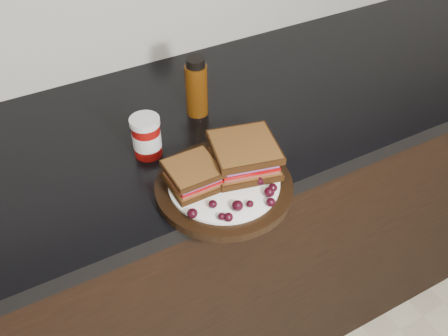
# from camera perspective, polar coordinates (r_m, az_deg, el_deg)

# --- Properties ---
(base_cabinets) EXTENTS (3.96, 0.58, 0.86)m
(base_cabinets) POSITION_cam_1_polar(r_m,az_deg,el_deg) (1.52, -5.10, -9.68)
(base_cabinets) COLOR black
(base_cabinets) RESTS_ON ground_plane
(countertop) EXTENTS (3.98, 0.60, 0.04)m
(countertop) POSITION_cam_1_polar(r_m,az_deg,el_deg) (1.20, -6.39, 3.86)
(countertop) COLOR black
(countertop) RESTS_ON base_cabinets
(plate) EXTENTS (0.28, 0.28, 0.02)m
(plate) POSITION_cam_1_polar(r_m,az_deg,el_deg) (1.01, 0.00, -2.15)
(plate) COLOR black
(plate) RESTS_ON countertop
(sandwich_left) EXTENTS (0.10, 0.10, 0.05)m
(sandwich_left) POSITION_cam_1_polar(r_m,az_deg,el_deg) (0.98, -3.57, -0.82)
(sandwich_left) COLOR brown
(sandwich_left) RESTS_ON plate
(sandwich_right) EXTENTS (0.16, 0.16, 0.06)m
(sandwich_right) POSITION_cam_1_polar(r_m,az_deg,el_deg) (1.02, 2.32, 1.47)
(sandwich_right) COLOR brown
(sandwich_right) RESTS_ON plate
(grape_0) EXTENTS (0.02, 0.02, 0.02)m
(grape_0) POSITION_cam_1_polar(r_m,az_deg,el_deg) (0.93, -3.63, -5.20)
(grape_0) COLOR black
(grape_0) RESTS_ON plate
(grape_1) EXTENTS (0.02, 0.02, 0.02)m
(grape_1) POSITION_cam_1_polar(r_m,az_deg,el_deg) (0.95, -1.29, -4.15)
(grape_1) COLOR black
(grape_1) RESTS_ON plate
(grape_2) EXTENTS (0.02, 0.02, 0.01)m
(grape_2) POSITION_cam_1_polar(r_m,az_deg,el_deg) (0.93, -0.26, -5.56)
(grape_2) COLOR black
(grape_2) RESTS_ON plate
(grape_3) EXTENTS (0.02, 0.02, 0.02)m
(grape_3) POSITION_cam_1_polar(r_m,az_deg,el_deg) (0.92, 0.50, -5.64)
(grape_3) COLOR black
(grape_3) RESTS_ON plate
(grape_4) EXTENTS (0.02, 0.02, 0.02)m
(grape_4) POSITION_cam_1_polar(r_m,az_deg,el_deg) (0.94, 1.56, -4.33)
(grape_4) COLOR black
(grape_4) RESTS_ON plate
(grape_5) EXTENTS (0.01, 0.01, 0.01)m
(grape_5) POSITION_cam_1_polar(r_m,az_deg,el_deg) (0.95, 2.98, -4.11)
(grape_5) COLOR black
(grape_5) RESTS_ON plate
(grape_6) EXTENTS (0.02, 0.02, 0.02)m
(grape_6) POSITION_cam_1_polar(r_m,az_deg,el_deg) (0.95, 5.37, -3.91)
(grape_6) COLOR black
(grape_6) RESTS_ON plate
(grape_7) EXTENTS (0.02, 0.02, 0.02)m
(grape_7) POSITION_cam_1_polar(r_m,az_deg,el_deg) (0.97, 5.19, -2.77)
(grape_7) COLOR black
(grape_7) RESTS_ON plate
(grape_8) EXTENTS (0.02, 0.02, 0.02)m
(grape_8) POSITION_cam_1_polar(r_m,az_deg,el_deg) (0.98, 5.60, -2.25)
(grape_8) COLOR black
(grape_8) RESTS_ON plate
(grape_9) EXTENTS (0.02, 0.02, 0.02)m
(grape_9) POSITION_cam_1_polar(r_m,az_deg,el_deg) (0.99, 4.13, -1.49)
(grape_9) COLOR black
(grape_9) RESTS_ON plate
(grape_10) EXTENTS (0.02, 0.02, 0.02)m
(grape_10) POSITION_cam_1_polar(r_m,az_deg,el_deg) (1.03, 4.96, 0.41)
(grape_10) COLOR black
(grape_10) RESTS_ON plate
(grape_11) EXTENTS (0.02, 0.02, 0.01)m
(grape_11) POSITION_cam_1_polar(r_m,az_deg,el_deg) (1.02, 3.24, 0.10)
(grape_11) COLOR black
(grape_11) RESTS_ON plate
(grape_12) EXTENTS (0.02, 0.02, 0.02)m
(grape_12) POSITION_cam_1_polar(r_m,az_deg,el_deg) (1.04, 2.75, 0.92)
(grape_12) COLOR black
(grape_12) RESTS_ON plate
(grape_13) EXTENTS (0.02, 0.02, 0.02)m
(grape_13) POSITION_cam_1_polar(r_m,az_deg,el_deg) (1.06, 1.11, 2.09)
(grape_13) COLOR black
(grape_13) RESTS_ON plate
(grape_14) EXTENTS (0.02, 0.02, 0.02)m
(grape_14) POSITION_cam_1_polar(r_m,az_deg,el_deg) (1.01, -4.06, -0.55)
(grape_14) COLOR black
(grape_14) RESTS_ON plate
(grape_15) EXTENTS (0.02, 0.02, 0.02)m
(grape_15) POSITION_cam_1_polar(r_m,az_deg,el_deg) (0.99, -3.05, -1.69)
(grape_15) COLOR black
(grape_15) RESTS_ON plate
(grape_16) EXTENTS (0.02, 0.02, 0.02)m
(grape_16) POSITION_cam_1_polar(r_m,az_deg,el_deg) (0.97, -4.26, -2.92)
(grape_16) COLOR black
(grape_16) RESTS_ON plate
(grape_17) EXTENTS (0.02, 0.02, 0.02)m
(grape_17) POSITION_cam_1_polar(r_m,az_deg,el_deg) (0.97, -3.99, -2.81)
(grape_17) COLOR black
(grape_17) RESTS_ON plate
(grape_18) EXTENTS (0.02, 0.02, 0.02)m
(grape_18) POSITION_cam_1_polar(r_m,az_deg,el_deg) (1.00, -4.58, -0.82)
(grape_18) COLOR black
(grape_18) RESTS_ON plate
(grape_19) EXTENTS (0.02, 0.02, 0.02)m
(grape_19) POSITION_cam_1_polar(r_m,az_deg,el_deg) (0.99, -4.26, -1.51)
(grape_19) COLOR black
(grape_19) RESTS_ON plate
(grape_20) EXTENTS (0.02, 0.02, 0.02)m
(grape_20) POSITION_cam_1_polar(r_m,az_deg,el_deg) (0.98, -2.91, -2.17)
(grape_20) COLOR black
(grape_20) RESTS_ON plate
(condiment_jar) EXTENTS (0.09, 0.09, 0.10)m
(condiment_jar) POSITION_cam_1_polar(r_m,az_deg,el_deg) (1.09, -8.85, 3.56)
(condiment_jar) COLOR maroon
(condiment_jar) RESTS_ON countertop
(oil_bottle) EXTENTS (0.06, 0.06, 0.15)m
(oil_bottle) POSITION_cam_1_polar(r_m,az_deg,el_deg) (1.19, -3.17, 9.28)
(oil_bottle) COLOR #4B2507
(oil_bottle) RESTS_ON countertop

